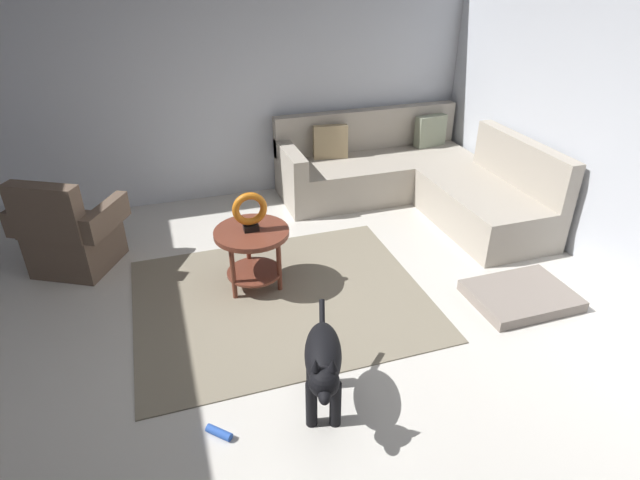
% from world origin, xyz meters
% --- Properties ---
extents(ground_plane, '(6.00, 6.00, 0.10)m').
position_xyz_m(ground_plane, '(0.00, 0.00, -0.05)').
color(ground_plane, silver).
extents(wall_back, '(6.00, 0.12, 2.70)m').
position_xyz_m(wall_back, '(0.00, 2.94, 1.35)').
color(wall_back, silver).
rests_on(wall_back, ground_plane).
extents(area_rug, '(2.30, 1.90, 0.01)m').
position_xyz_m(area_rug, '(0.15, 0.70, 0.01)').
color(area_rug, gray).
rests_on(area_rug, ground_plane).
extents(sectional_couch, '(2.20, 2.25, 0.88)m').
position_xyz_m(sectional_couch, '(1.99, 2.02, 0.29)').
color(sectional_couch, '#B2A899').
rests_on(sectional_couch, ground_plane).
extents(armchair, '(0.99, 0.91, 0.88)m').
position_xyz_m(armchair, '(-1.45, 1.73, 0.32)').
color(armchair, brown).
rests_on(armchair, ground_plane).
extents(side_table, '(0.60, 0.60, 0.54)m').
position_xyz_m(side_table, '(-0.01, 0.93, 0.42)').
color(side_table, brown).
rests_on(side_table, ground_plane).
extents(torus_sculpture, '(0.28, 0.08, 0.33)m').
position_xyz_m(torus_sculpture, '(-0.01, 0.93, 0.71)').
color(torus_sculpture, black).
rests_on(torus_sculpture, side_table).
extents(dog_bed_mat, '(0.80, 0.60, 0.09)m').
position_xyz_m(dog_bed_mat, '(1.98, 0.08, 0.04)').
color(dog_bed_mat, gray).
rests_on(dog_bed_mat, ground_plane).
extents(dog, '(0.36, 0.82, 0.63)m').
position_xyz_m(dog, '(0.11, -0.50, 0.38)').
color(dog, black).
rests_on(dog, ground_plane).
extents(dog_toy_rope, '(0.15, 0.15, 0.05)m').
position_xyz_m(dog_toy_rope, '(-0.53, -0.51, 0.03)').
color(dog_toy_rope, blue).
rests_on(dog_toy_rope, ground_plane).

